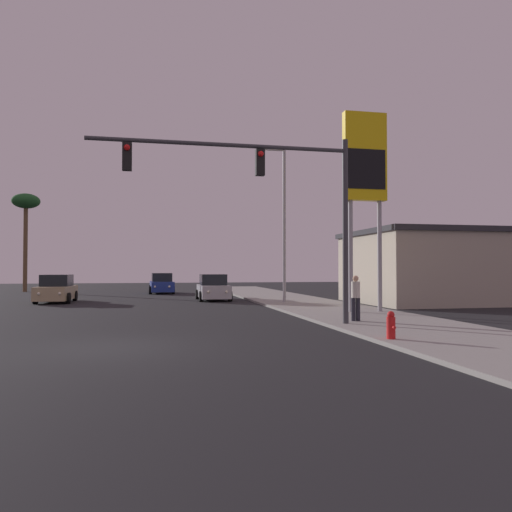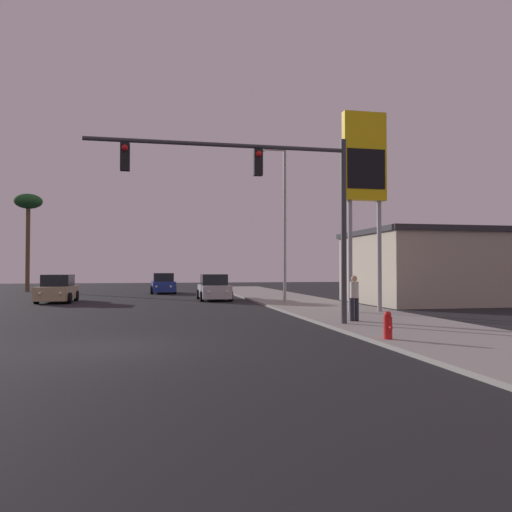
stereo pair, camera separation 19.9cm
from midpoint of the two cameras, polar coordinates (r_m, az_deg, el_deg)
ground_plane at (r=13.61m, az=-16.55°, el=-10.03°), size 120.00×120.00×0.00m
sidewalk_right at (r=24.94m, az=8.02°, el=-6.01°), size 5.00×60.00×0.12m
building_gas_station at (r=31.90m, az=20.25°, el=-1.16°), size 10.30×8.30×4.30m
car_blue at (r=42.10m, az=-10.86°, el=-3.18°), size 2.04×4.34×1.68m
car_silver at (r=32.52m, az=-5.09°, el=-3.71°), size 2.04×4.31×1.68m
car_tan at (r=32.68m, az=-22.01°, el=-3.60°), size 2.04×4.34×1.68m
traffic_light_mast at (r=17.26m, az=1.56°, el=7.76°), size 8.91×0.36×6.50m
street_lamp at (r=29.17m, az=2.81°, el=4.59°), size 1.74×0.24×9.00m
gas_station_sign at (r=23.41m, az=12.09°, el=9.84°), size 2.00×0.42×9.00m
fire_hydrant at (r=14.24m, az=14.78°, el=-7.68°), size 0.24×0.34×0.76m
pedestrian_on_sidewalk at (r=18.75m, az=11.02°, el=-4.51°), size 0.34×0.32×1.67m
palm_tree_far at (r=49.02m, az=-24.92°, el=5.16°), size 2.40×2.40×8.72m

